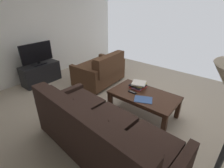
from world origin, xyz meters
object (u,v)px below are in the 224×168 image
object	(u,v)px
coffee_table	(144,97)
loose_magazine	(143,100)
tv_stand	(41,74)
book_stack	(139,85)
sofa_main	(99,134)
loveseat_near	(101,71)
flat_tv	(37,54)
tv_remote	(132,92)

from	to	relation	value
coffee_table	loose_magazine	xyz separation A→B (m)	(-0.09, 0.17, 0.07)
tv_stand	book_stack	xyz separation A→B (m)	(-2.45, -0.62, 0.23)
tv_stand	book_stack	size ratio (longest dim) A/B	2.80
sofa_main	loveseat_near	size ratio (longest dim) A/B	1.72
sofa_main	loose_magazine	xyz separation A→B (m)	(-0.05, -1.00, 0.05)
coffee_table	tv_stand	size ratio (longest dim) A/B	1.24
coffee_table	flat_tv	world-z (taller)	flat_tv
loveseat_near	loose_magazine	size ratio (longest dim) A/B	4.17
flat_tv	book_stack	xyz separation A→B (m)	(-2.45, -0.62, -0.28)
loveseat_near	tv_stand	distance (m)	1.51
sofa_main	tv_remote	distance (m)	1.10
coffee_table	flat_tv	size ratio (longest dim) A/B	1.48
sofa_main	tv_remote	xyz separation A→B (m)	(0.22, -1.08, 0.06)
coffee_table	tv_stand	bearing A→B (deg)	10.24
tv_remote	coffee_table	bearing A→B (deg)	-153.39
tv_remote	loveseat_near	bearing A→B (deg)	-22.72
sofa_main	book_stack	world-z (taller)	sofa_main
tv_remote	loose_magazine	size ratio (longest dim) A/B	0.56
flat_tv	tv_stand	bearing A→B (deg)	72.80
loveseat_near	loose_magazine	xyz separation A→B (m)	(-1.54, 0.61, 0.08)
loose_magazine	sofa_main	bearing A→B (deg)	151.23
tv_stand	loose_magazine	xyz separation A→B (m)	(-2.73, -0.31, 0.18)
book_stack	tv_stand	bearing A→B (deg)	14.16
loveseat_near	coffee_table	distance (m)	1.52
coffee_table	book_stack	distance (m)	0.27
loveseat_near	flat_tv	bearing A→B (deg)	37.45
sofa_main	loveseat_near	world-z (taller)	sofa_main
flat_tv	tv_remote	distance (m)	2.51
sofa_main	tv_stand	distance (m)	2.77
sofa_main	book_stack	xyz separation A→B (m)	(0.23, -1.31, 0.11)
flat_tv	sofa_main	bearing A→B (deg)	165.46
sofa_main	loose_magazine	bearing A→B (deg)	-92.92
loveseat_near	flat_tv	distance (m)	1.56
tv_stand	loose_magazine	world-z (taller)	tv_stand
tv_stand	flat_tv	distance (m)	0.51
loose_magazine	book_stack	bearing A→B (deg)	16.63
loveseat_near	tv_remote	xyz separation A→B (m)	(-1.27, 0.53, 0.09)
tv_remote	loose_magazine	xyz separation A→B (m)	(-0.27, 0.08, -0.01)
tv_stand	book_stack	world-z (taller)	book_stack
coffee_table	tv_remote	distance (m)	0.22
coffee_table	tv_remote	xyz separation A→B (m)	(0.18, 0.09, 0.07)
tv_stand	tv_remote	bearing A→B (deg)	-171.09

